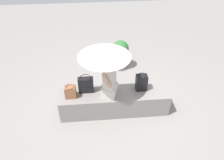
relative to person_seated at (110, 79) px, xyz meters
name	(u,v)px	position (x,y,z in m)	size (l,w,h in m)	color
ground_plane	(114,110)	(-0.10, -0.02, -0.88)	(14.00, 14.00, 0.00)	gray
stone_bench	(114,102)	(-0.10, -0.02, -0.63)	(2.29, 0.56, 0.49)	gray
person_seated	(110,79)	(0.00, 0.00, 0.00)	(0.38, 0.51, 0.90)	beige
parasol	(104,51)	(0.09, -0.01, 0.63)	(0.99, 0.99, 1.16)	#B7B7BC
handbag_black	(86,85)	(0.48, -0.12, -0.20)	(0.31, 0.23, 0.37)	black
tote_bag_canvas	(141,82)	(-0.67, -0.09, -0.21)	(0.23, 0.17, 0.37)	black
shoulder_bag_spare	(71,92)	(0.79, 0.02, -0.25)	(0.22, 0.17, 0.28)	brown
planter_near	(120,54)	(-0.43, -1.66, -0.46)	(0.43, 0.43, 0.81)	gray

